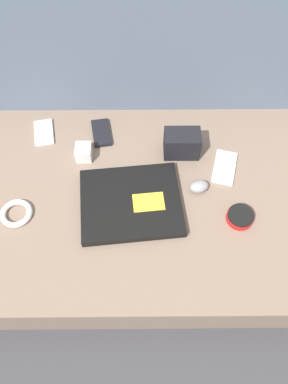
{
  "coord_description": "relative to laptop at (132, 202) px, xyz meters",
  "views": [
    {
      "loc": [
        -0.0,
        -0.59,
        1.08
      ],
      "look_at": [
        0.0,
        0.0,
        0.15
      ],
      "focal_mm": 35.0,
      "sensor_mm": 36.0,
      "label": 1
    }
  ],
  "objects": [
    {
      "name": "cable_coil",
      "position": [
        -0.33,
        -0.03,
        -0.0
      ],
      "size": [
        0.09,
        0.09,
        0.02
      ],
      "color": "white",
      "rests_on": "couch_seat"
    },
    {
      "name": "phone_silver",
      "position": [
        -0.1,
        0.27,
        -0.01
      ],
      "size": [
        0.08,
        0.12,
        0.01
      ],
      "rotation": [
        0.0,
        0.0,
        0.17
      ],
      "color": "black",
      "rests_on": "couch_seat"
    },
    {
      "name": "computer_mouse",
      "position": [
        0.2,
        0.05,
        0.0
      ],
      "size": [
        0.07,
        0.06,
        0.03
      ],
      "rotation": [
        0.0,
        0.0,
        0.27
      ],
      "color": "gray",
      "rests_on": "couch_seat"
    },
    {
      "name": "couch_seat",
      "position": [
        0.03,
        0.03,
        -0.08
      ],
      "size": [
        1.08,
        0.71,
        0.13
      ],
      "color": "#7A6656",
      "rests_on": "ground_plane"
    },
    {
      "name": "phone_black",
      "position": [
        0.29,
        0.13,
        -0.01
      ],
      "size": [
        0.1,
        0.14,
        0.01
      ],
      "rotation": [
        0.0,
        0.0,
        -0.26
      ],
      "color": "silver",
      "rests_on": "couch_seat"
    },
    {
      "name": "ground_plane",
      "position": [
        0.03,
        0.03,
        -0.14
      ],
      "size": [
        8.0,
        8.0,
        0.0
      ],
      "primitive_type": "plane",
      "color": "#38383D"
    },
    {
      "name": "laptop",
      "position": [
        0.0,
        0.0,
        0.0
      ],
      "size": [
        0.31,
        0.27,
        0.03
      ],
      "rotation": [
        0.0,
        0.0,
        0.1
      ],
      "color": "black",
      "rests_on": "couch_seat"
    },
    {
      "name": "camera_pouch",
      "position": [
        0.16,
        0.19,
        0.03
      ],
      "size": [
        0.11,
        0.07,
        0.09
      ],
      "color": "black",
      "rests_on": "couch_seat"
    },
    {
      "name": "speaker_puck",
      "position": [
        0.31,
        -0.05,
        0.0
      ],
      "size": [
        0.08,
        0.08,
        0.03
      ],
      "color": "red",
      "rests_on": "couch_seat"
    },
    {
      "name": "couch_backrest",
      "position": [
        0.03,
        0.49,
        0.14
      ],
      "size": [
        1.08,
        0.2,
        0.56
      ],
      "color": "slate",
      "rests_on": "ground_plane"
    },
    {
      "name": "charger_brick",
      "position": [
        -0.15,
        0.18,
        0.01
      ],
      "size": [
        0.05,
        0.05,
        0.05
      ],
      "color": "silver",
      "rests_on": "couch_seat"
    },
    {
      "name": "phone_small",
      "position": [
        -0.29,
        0.28,
        -0.01
      ],
      "size": [
        0.08,
        0.12,
        0.01
      ],
      "rotation": [
        0.0,
        0.0,
        0.19
      ],
      "color": "silver",
      "rests_on": "couch_seat"
    }
  ]
}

